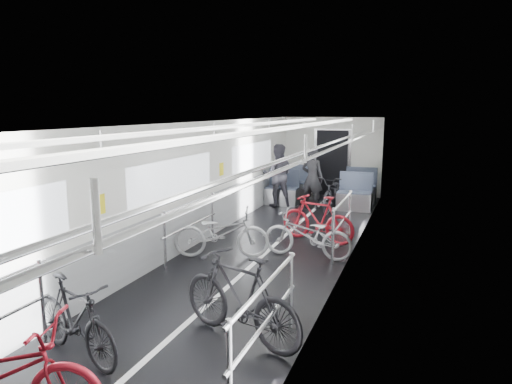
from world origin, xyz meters
TOP-DOWN VIEW (x-y plane):
  - car_shell at (0.00, 1.78)m, footprint 3.02×14.01m
  - bike_left_mid at (-0.71, -3.43)m, footprint 1.56×0.88m
  - bike_left_far at (-0.67, 0.22)m, footprint 1.82×1.12m
  - bike_right_near at (0.78, -2.45)m, footprint 1.81×1.06m
  - bike_right_mid at (0.78, 0.72)m, footprint 1.64×0.62m
  - bike_right_far at (0.73, 1.78)m, footprint 1.65×0.83m
  - bike_aisle at (0.48, 4.80)m, footprint 0.73×1.82m
  - person_standing at (-0.10, 4.80)m, footprint 0.66×0.50m
  - person_seated at (-1.08, 4.82)m, footprint 1.00×0.88m

SIDE VIEW (x-z plane):
  - bike_right_mid at x=0.78m, z-range 0.00..0.85m
  - bike_left_mid at x=-0.71m, z-range 0.00..0.90m
  - bike_left_far at x=-0.67m, z-range 0.00..0.90m
  - bike_aisle at x=0.48m, z-range 0.00..0.94m
  - bike_right_far at x=0.73m, z-range 0.00..0.95m
  - bike_right_near at x=0.78m, z-range 0.00..1.05m
  - person_standing at x=-0.10m, z-range 0.00..1.65m
  - person_seated at x=-1.08m, z-range 0.00..1.71m
  - car_shell at x=0.00m, z-range -0.08..2.33m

